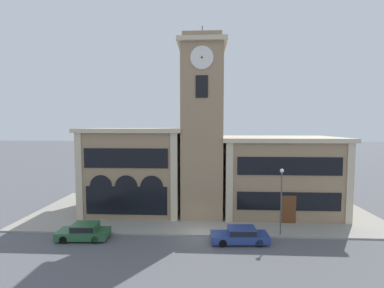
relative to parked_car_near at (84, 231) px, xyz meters
name	(u,v)px	position (x,y,z in m)	size (l,w,h in m)	color
ground_plane	(201,236)	(10.32, 1.12, -0.74)	(300.00, 300.00, 0.00)	#56565B
sidewalk_kerb	(202,211)	(10.32, 7.98, -0.67)	(38.36, 13.73, 0.15)	gray
clock_tower	(202,128)	(10.31, 6.67, 9.07)	(5.09, 5.09, 20.72)	#937A5B
town_hall_left_wing	(137,169)	(2.45, 8.63, 4.16)	(11.45, 9.07, 9.76)	#937A5B
town_hall_right_wing	(277,174)	(19.15, 8.63, 3.67)	(13.38, 9.07, 8.78)	#937A5B
parked_car_near	(84,231)	(0.00, 0.00, 0.00)	(4.49, 2.03, 1.43)	#285633
parked_car_mid	(240,235)	(13.70, 0.00, -0.04)	(4.96, 1.97, 1.35)	navy
street_lamp	(281,192)	(17.56, 1.57, 3.34)	(0.36, 0.36, 6.04)	#4C4C51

